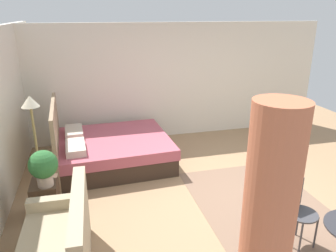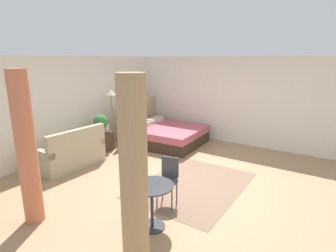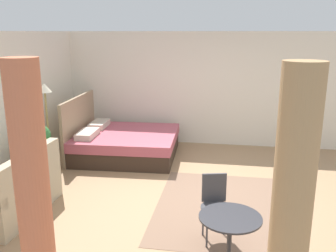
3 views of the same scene
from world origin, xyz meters
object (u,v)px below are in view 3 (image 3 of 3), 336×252
Objects in this scene: balcony_table at (229,235)px; nightstand at (43,166)px; bed at (123,143)px; couch at (16,194)px; floor_lamp at (46,106)px; vase at (45,144)px; cafe_chair_near_window at (215,201)px; potted_plant at (39,137)px.

nightstand is at bearing 57.13° from balcony_table.
bed is 1.79m from nightstand.
floor_lamp is at bearing 11.61° from couch.
nightstand is at bearing 172.46° from vase.
nightstand is 3.35m from cafe_chair_near_window.
potted_plant reaches higher than nightstand.
floor_lamp is 4.26m from balcony_table.
balcony_table is (-3.56, -2.21, 0.19)m from bed.
floor_lamp is (1.70, 0.35, 0.92)m from couch.
couch is at bearing -169.59° from potted_plant.
vase is (0.22, 0.03, -0.20)m from potted_plant.
bed is 1.72m from vase.
balcony_table is at bearing -122.87° from nightstand.
floor_lamp is (0.58, 0.14, 0.42)m from potted_plant.
nightstand is (-1.47, 1.02, -0.03)m from bed.
potted_plant is at bearing 58.06° from balcony_table.
cafe_chair_near_window reaches higher than balcony_table.
bed is 11.33× the size of vase.
couch is at bearing 73.93° from balcony_table.
potted_plant is at bearing -156.83° from nightstand.
cafe_chair_near_window is (-0.14, -2.80, 0.19)m from couch.
cafe_chair_near_window is (-1.27, -3.00, -0.31)m from potted_plant.
balcony_table is (-1.99, -3.18, -0.33)m from potted_plant.
bed is 2.57× the size of cafe_chair_near_window.
nightstand is 1.08m from floor_lamp.
balcony_table is (-2.09, -3.23, 0.22)m from nightstand.
nightstand is 3.85m from balcony_table.
couch reaches higher than nightstand.
floor_lamp reaches higher than balcony_table.
bed reaches higher than couch.
nightstand is 0.63× the size of cafe_chair_near_window.
potted_plant is at bearing 10.41° from couch.
couch is at bearing -168.39° from floor_lamp.
balcony_table is at bearing -148.21° from bed.
balcony_table is at bearing -121.94° from potted_plant.
bed is at bearing -15.93° from couch.
couch is 1.25m from potted_plant.
nightstand is at bearing 23.17° from potted_plant.
vase is 0.27× the size of balcony_table.
cafe_chair_near_window is at bearing -120.38° from floor_lamp.
floor_lamp reaches higher than vase.
cafe_chair_near_window is (-1.84, -3.15, -0.72)m from floor_lamp.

